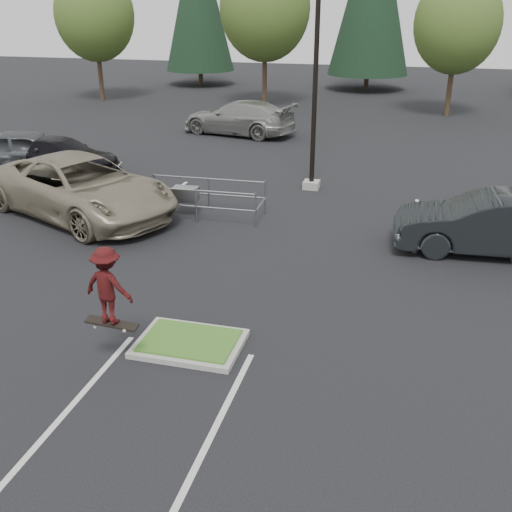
% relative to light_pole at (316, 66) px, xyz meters
% --- Properties ---
extents(ground, '(120.00, 120.00, 0.00)m').
position_rel_light_pole_xyz_m(ground, '(-0.50, -12.00, -4.56)').
color(ground, black).
rests_on(ground, ground).
extents(grass_median, '(2.20, 1.60, 0.16)m').
position_rel_light_pole_xyz_m(grass_median, '(-0.50, -12.00, -4.48)').
color(grass_median, gray).
rests_on(grass_median, ground).
extents(stall_lines, '(22.62, 17.60, 0.01)m').
position_rel_light_pole_xyz_m(stall_lines, '(-1.85, -5.98, -4.56)').
color(stall_lines, silver).
rests_on(stall_lines, ground).
extents(light_pole, '(0.70, 0.60, 10.12)m').
position_rel_light_pole_xyz_m(light_pole, '(0.00, 0.00, 0.00)').
color(light_pole, gray).
rests_on(light_pole, ground).
extents(decid_a, '(5.44, 5.44, 8.91)m').
position_rel_light_pole_xyz_m(decid_a, '(-18.51, 18.03, 1.02)').
color(decid_a, '#38281C').
rests_on(decid_a, ground).
extents(decid_b, '(5.89, 5.89, 9.64)m').
position_rel_light_pole_xyz_m(decid_b, '(-6.51, 18.53, 1.48)').
color(decid_b, '#38281C').
rests_on(decid_b, ground).
extents(decid_c, '(5.12, 5.12, 8.38)m').
position_rel_light_pole_xyz_m(decid_c, '(5.49, 17.83, 0.69)').
color(decid_c, '#38281C').
rests_on(decid_c, ground).
extents(cart_corral, '(4.09, 1.57, 1.15)m').
position_rel_light_pole_xyz_m(cart_corral, '(-3.46, -4.08, -3.84)').
color(cart_corral, gray).
rests_on(cart_corral, ground).
extents(skateboarder, '(1.07, 0.71, 1.69)m').
position_rel_light_pole_xyz_m(skateboarder, '(-1.70, -13.00, -2.82)').
color(skateboarder, black).
rests_on(skateboarder, ground).
extents(car_l_tan, '(7.93, 5.96, 2.00)m').
position_rel_light_pole_xyz_m(car_l_tan, '(-7.00, -5.00, -3.56)').
color(car_l_tan, gray).
rests_on(car_l_tan, ground).
extents(car_l_black, '(5.23, 2.39, 1.48)m').
position_rel_light_pole_xyz_m(car_l_black, '(-10.50, -0.50, -3.82)').
color(car_l_black, black).
rests_on(car_l_black, ground).
extents(car_l_grey, '(5.55, 3.40, 1.76)m').
position_rel_light_pole_xyz_m(car_l_grey, '(-12.00, -0.50, -3.68)').
color(car_l_grey, '#424649').
rests_on(car_l_grey, ground).
extents(car_r_charc, '(5.42, 2.20, 1.75)m').
position_rel_light_pole_xyz_m(car_r_charc, '(6.00, -5.00, -3.68)').
color(car_r_charc, black).
rests_on(car_r_charc, ground).
extents(car_far_silver, '(6.58, 3.78, 1.79)m').
position_rel_light_pole_xyz_m(car_far_silver, '(-5.50, 9.06, -3.66)').
color(car_far_silver, gray).
rests_on(car_far_silver, ground).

